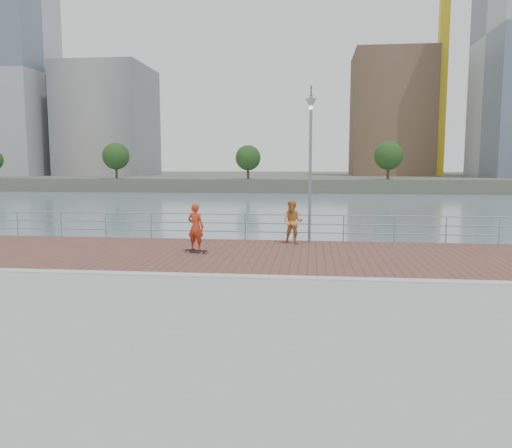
# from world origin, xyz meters

# --- Properties ---
(water) EXTENTS (400.00, 400.00, 0.00)m
(water) POSITION_xyz_m (0.00, 0.00, -2.00)
(water) COLOR slate
(water) RESTS_ON ground
(seawall) EXTENTS (40.00, 24.00, 2.00)m
(seawall) POSITION_xyz_m (0.00, -5.00, -1.00)
(seawall) COLOR gray
(seawall) RESTS_ON ground
(brick_lane) EXTENTS (40.00, 6.80, 0.02)m
(brick_lane) POSITION_xyz_m (0.00, 3.60, 0.01)
(brick_lane) COLOR brown
(brick_lane) RESTS_ON seawall
(curb) EXTENTS (40.00, 0.40, 0.06)m
(curb) POSITION_xyz_m (0.00, 0.00, 0.03)
(curb) COLOR #B7B5AD
(curb) RESTS_ON seawall
(concrete_lane) EXTENTS (40.00, 16.80, 0.02)m
(concrete_lane) POSITION_xyz_m (0.00, -8.60, 0.01)
(concrete_lane) COLOR #9E9E9B
(concrete_lane) RESTS_ON seawall
(far_shore) EXTENTS (320.00, 95.00, 2.50)m
(far_shore) POSITION_xyz_m (0.00, 122.50, -0.75)
(far_shore) COLOR #4C5142
(far_shore) RESTS_ON ground
(guardrail) EXTENTS (39.06, 0.06, 1.13)m
(guardrail) POSITION_xyz_m (0.00, 7.00, 0.69)
(guardrail) COLOR #8C9EA8
(guardrail) RESTS_ON brick_lane
(street_lamp) EXTENTS (0.43, 1.26, 5.95)m
(street_lamp) POSITION_xyz_m (1.68, 6.07, 4.22)
(street_lamp) COLOR gray
(street_lamp) RESTS_ON brick_lane
(skateboard) EXTENTS (0.86, 0.43, 0.10)m
(skateboard) POSITION_xyz_m (-2.38, 3.69, 0.09)
(skateboard) COLOR black
(skateboard) RESTS_ON brick_lane
(skateboarder) EXTENTS (0.71, 0.56, 1.71)m
(skateboarder) POSITION_xyz_m (-2.38, 3.69, 0.96)
(skateboarder) COLOR #BB3519
(skateboarder) RESTS_ON skateboard
(bystander) EXTENTS (0.99, 0.85, 1.75)m
(bystander) POSITION_xyz_m (1.01, 6.19, 0.89)
(bystander) COLOR #CF873D
(bystander) RESTS_ON brick_lane
(tower_crane) EXTENTS (47.00, 2.00, 50.70)m
(tower_crane) POSITION_xyz_m (27.36, 104.00, 33.50)
(tower_crane) COLOR gold
(tower_crane) RESTS_ON far_shore
(skyline) EXTENTS (233.00, 41.00, 67.88)m
(skyline) POSITION_xyz_m (29.05, 104.11, 24.94)
(skyline) COLOR #ADA38E
(skyline) RESTS_ON far_shore
(shoreline_trees) EXTENTS (144.40, 5.05, 6.74)m
(shoreline_trees) POSITION_xyz_m (5.71, 77.00, 4.39)
(shoreline_trees) COLOR #473323
(shoreline_trees) RESTS_ON far_shore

